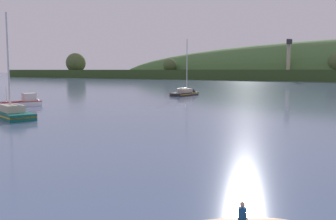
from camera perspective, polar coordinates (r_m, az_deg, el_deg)
dockside_crane at (r=222.22m, az=17.52°, el=7.11°), size 6.75×15.27×22.83m
sailboat_midwater_white at (r=51.37m, az=-22.49°, el=-0.73°), size 9.65×6.17×14.24m
sailboat_far_left at (r=89.26m, az=2.87°, el=2.39°), size 3.62×9.17×14.30m
fishing_boat_moored at (r=66.35m, az=-20.54°, el=0.90°), size 4.64×7.04×4.12m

